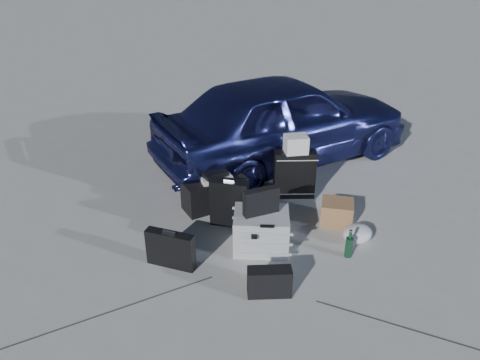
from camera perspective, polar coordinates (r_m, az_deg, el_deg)
name	(u,v)px	position (r m, az deg, el deg)	size (l,w,h in m)	color
ground	(271,256)	(4.99, 3.83, -9.21)	(60.00, 60.00, 0.00)	#A2A29E
car	(284,119)	(6.78, 5.39, 7.43)	(1.53, 3.79, 1.29)	navy
pelican_case	(261,231)	(5.00, 2.59, -6.17)	(0.57, 0.47, 0.42)	#AAADB0
laptop_bag	(261,201)	(4.82, 2.60, -2.63)	(0.38, 0.10, 0.29)	black
briefcase	(171,249)	(4.79, -8.46, -8.36)	(0.51, 0.11, 0.39)	black
suitcase_left	(229,203)	(5.34, -1.30, -2.80)	(0.43, 0.16, 0.56)	black
suitcase_right	(294,174)	(5.94, 6.65, 0.71)	(0.52, 0.19, 0.62)	black
white_carton	(296,144)	(5.75, 6.84, 4.36)	(0.27, 0.22, 0.22)	silver
duffel_bag	(214,193)	(5.73, -3.17, -1.58)	(0.75, 0.32, 0.38)	black
flat_box_white	(215,177)	(5.62, -3.02, 0.37)	(0.36, 0.27, 0.06)	silver
flat_box_black	(214,173)	(5.58, -3.17, 0.83)	(0.29, 0.20, 0.06)	black
kraft_bag	(263,213)	(5.34, 2.82, -4.00)	(0.28, 0.17, 0.37)	#AA7A4A
cardboard_box	(337,212)	(5.56, 11.72, -3.86)	(0.36, 0.31, 0.27)	olive
plastic_bag	(357,234)	(5.30, 14.11, -6.36)	(0.34, 0.29, 0.19)	silver
messenger_bag	(269,282)	(4.44, 3.61, -12.30)	(0.41, 0.15, 0.29)	black
green_bottle	(349,244)	(5.01, 13.17, -7.61)	(0.08, 0.08, 0.31)	black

